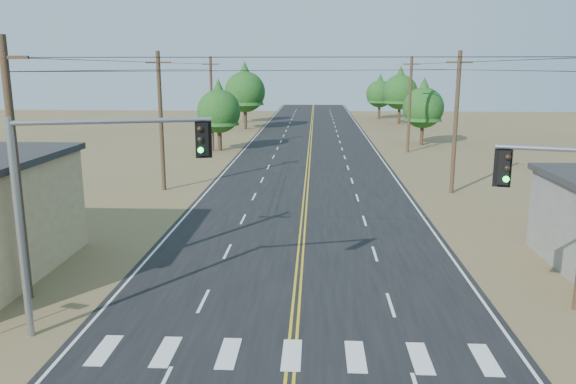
{
  "coord_description": "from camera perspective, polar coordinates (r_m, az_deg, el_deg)",
  "views": [
    {
      "loc": [
        0.69,
        -8.07,
        8.84
      ],
      "look_at": [
        -0.51,
        15.95,
        3.5
      ],
      "focal_mm": 35.0,
      "sensor_mm": 36.0,
      "label": 1
    }
  ],
  "objects": [
    {
      "name": "signal_mast_left",
      "position": [
        19.52,
        -20.65,
        0.35
      ],
      "size": [
        6.17,
        1.97,
        7.35
      ],
      "rotation": [
        0.0,
        0.0,
        0.28
      ],
      "color": "gray",
      "rests_on": "ground"
    },
    {
      "name": "tree_left_near",
      "position": [
        61.28,
        -7.04,
        8.59
      ],
      "size": [
        4.65,
        4.65,
        7.75
      ],
      "color": "#3F2D1E",
      "rests_on": "ground"
    },
    {
      "name": "utility_pole_left_mid",
      "position": [
        41.77,
        -12.78,
        7.1
      ],
      "size": [
        1.8,
        0.3,
        10.0
      ],
      "color": "#4C3826",
      "rests_on": "ground"
    },
    {
      "name": "tree_left_mid",
      "position": [
        82.99,
        -4.4,
        10.53
      ],
      "size": [
        5.89,
        5.89,
        9.82
      ],
      "color": "#3F2D1E",
      "rests_on": "ground"
    },
    {
      "name": "utility_pole_right_mid",
      "position": [
        41.42,
        16.67,
        6.84
      ],
      "size": [
        1.8,
        0.3,
        10.0
      ],
      "color": "#4C3826",
      "rests_on": "ground"
    },
    {
      "name": "tree_right_mid",
      "position": [
        92.45,
        11.32,
        10.28
      ],
      "size": [
        5.51,
        5.51,
        9.18
      ],
      "color": "#3F2D1E",
      "rests_on": "ground"
    },
    {
      "name": "road",
      "position": [
        39.09,
        1.78,
        -0.54
      ],
      "size": [
        15.0,
        200.0,
        0.02
      ],
      "primitive_type": "cube",
      "color": "black",
      "rests_on": "ground"
    },
    {
      "name": "utility_pole_left_far",
      "position": [
        61.22,
        -7.77,
        8.92
      ],
      "size": [
        1.8,
        0.3,
        10.0
      ],
      "color": "#4C3826",
      "rests_on": "ground"
    },
    {
      "name": "tree_left_far",
      "position": [
        94.13,
        -4.47,
        10.06
      ],
      "size": [
        4.77,
        4.77,
        7.95
      ],
      "color": "#3F2D1E",
      "rests_on": "ground"
    },
    {
      "name": "utility_pole_left_near",
      "position": [
        23.28,
        -25.92,
        2.05
      ],
      "size": [
        1.8,
        0.3,
        10.0
      ],
      "color": "#4C3826",
      "rests_on": "ground"
    },
    {
      "name": "utility_pole_right_far",
      "position": [
        60.98,
        12.26,
        8.74
      ],
      "size": [
        1.8,
        0.3,
        10.0
      ],
      "color": "#4C3826",
      "rests_on": "ground"
    },
    {
      "name": "tree_right_near",
      "position": [
        67.3,
        13.59,
        8.73
      ],
      "size": [
        4.71,
        4.71,
        7.85
      ],
      "color": "#3F2D1E",
      "rests_on": "ground"
    },
    {
      "name": "tree_right_far",
      "position": [
        101.15,
        9.31,
        10.09
      ],
      "size": [
        4.74,
        4.74,
        7.91
      ],
      "color": "#3F2D1E",
      "rests_on": "ground"
    }
  ]
}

